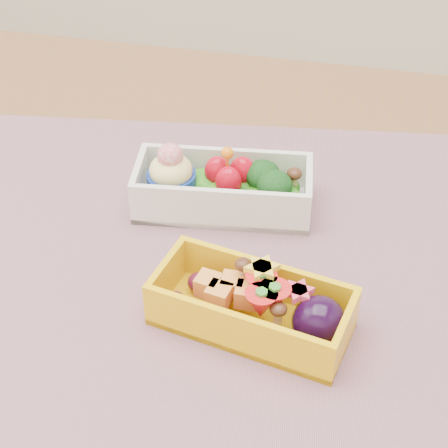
% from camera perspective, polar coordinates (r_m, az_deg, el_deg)
% --- Properties ---
extents(table, '(1.20, 0.80, 0.75)m').
position_cam_1_polar(table, '(0.67, -1.57, -10.48)').
color(table, brown).
rests_on(table, ground).
extents(placemat, '(0.61, 0.50, 0.00)m').
position_cam_1_polar(placemat, '(0.61, -0.80, -3.01)').
color(placemat, '#8D616F').
rests_on(placemat, table).
extents(bento_white, '(0.16, 0.09, 0.06)m').
position_cam_1_polar(bento_white, '(0.65, -0.15, 2.87)').
color(bento_white, silver).
rests_on(bento_white, placemat).
extents(bento_yellow, '(0.15, 0.09, 0.05)m').
position_cam_1_polar(bento_yellow, '(0.54, 2.49, -6.38)').
color(bento_yellow, '#EDB60C').
rests_on(bento_yellow, placemat).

